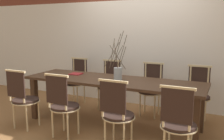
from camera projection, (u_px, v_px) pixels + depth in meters
ground_plane at (112, 124)px, 4.04m from camera, size 16.00×16.00×0.00m
wall_rear at (139, 25)px, 4.88m from camera, size 12.00×0.06×3.20m
dining_table at (112, 85)px, 3.93m from camera, size 2.85×0.83×0.75m
chair_near_leftend at (23, 97)px, 3.81m from camera, size 0.43×0.43×0.94m
chair_near_left at (63, 103)px, 3.50m from camera, size 0.43×0.43×0.94m
chair_near_center at (117, 112)px, 3.14m from camera, size 0.43×0.43×0.94m
chair_near_right at (178, 122)px, 2.82m from camera, size 0.43×0.43×0.94m
chair_far_leftend at (77, 80)px, 5.08m from camera, size 0.43×0.43×0.94m
chair_far_left at (109, 83)px, 4.76m from camera, size 0.43×0.43×0.94m
chair_far_center at (151, 87)px, 4.41m from camera, size 0.43×0.43×0.94m
chair_far_right at (197, 92)px, 4.08m from camera, size 0.43×0.43×0.94m
vase_centerpiece at (118, 72)px, 3.87m from camera, size 0.37×0.37×0.75m
book_stack at (76, 74)px, 4.34m from camera, size 0.21×0.21×0.02m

